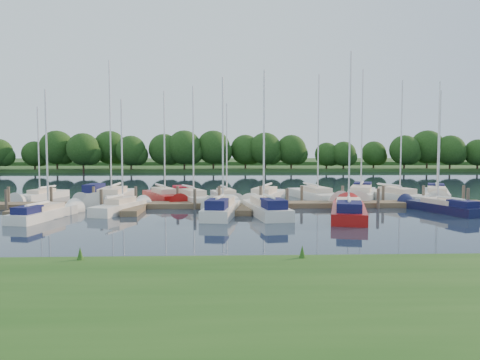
{
  "coord_description": "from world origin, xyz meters",
  "views": [
    {
      "loc": [
        -1.38,
        -29.46,
        4.82
      ],
      "look_at": [
        -0.04,
        8.0,
        2.2
      ],
      "focal_mm": 35.0,
      "sensor_mm": 36.0,
      "label": 1
    }
  ],
  "objects_px": {
    "sailboat_n_5": "(226,197)",
    "sailboat_s_2": "(222,211)",
    "sailboat_n_0": "(41,196)",
    "motorboat": "(93,195)",
    "dock": "(241,206)"
  },
  "relations": [
    {
      "from": "sailboat_n_5",
      "to": "sailboat_s_2",
      "type": "distance_m",
      "value": 9.83
    },
    {
      "from": "sailboat_s_2",
      "to": "sailboat_n_0",
      "type": "bearing_deg",
      "value": 155.9
    },
    {
      "from": "sailboat_n_0",
      "to": "sailboat_s_2",
      "type": "xyz_separation_m",
      "value": [
        16.8,
        -10.99,
        0.08
      ]
    },
    {
      "from": "motorboat",
      "to": "sailboat_n_5",
      "type": "xyz_separation_m",
      "value": [
        12.4,
        -1.21,
        -0.09
      ]
    },
    {
      "from": "sailboat_n_5",
      "to": "sailboat_s_2",
      "type": "bearing_deg",
      "value": 75.48
    },
    {
      "from": "dock",
      "to": "sailboat_n_0",
      "type": "bearing_deg",
      "value": 158.95
    },
    {
      "from": "sailboat_n_0",
      "to": "sailboat_n_5",
      "type": "distance_m",
      "value": 17.21
    },
    {
      "from": "dock",
      "to": "sailboat_s_2",
      "type": "xyz_separation_m",
      "value": [
        -1.49,
        -3.95,
        0.15
      ]
    },
    {
      "from": "motorboat",
      "to": "sailboat_s_2",
      "type": "relative_size",
      "value": 0.55
    },
    {
      "from": "sailboat_n_0",
      "to": "motorboat",
      "type": "distance_m",
      "value": 4.77
    },
    {
      "from": "dock",
      "to": "motorboat",
      "type": "height_order",
      "value": "motorboat"
    },
    {
      "from": "sailboat_n_5",
      "to": "sailboat_s_2",
      "type": "relative_size",
      "value": 0.89
    },
    {
      "from": "motorboat",
      "to": "sailboat_n_0",
      "type": "bearing_deg",
      "value": 6.48
    },
    {
      "from": "motorboat",
      "to": "sailboat_s_2",
      "type": "height_order",
      "value": "sailboat_s_2"
    },
    {
      "from": "dock",
      "to": "sailboat_s_2",
      "type": "bearing_deg",
      "value": -110.61
    }
  ]
}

